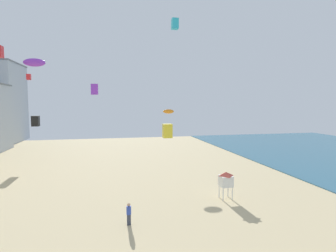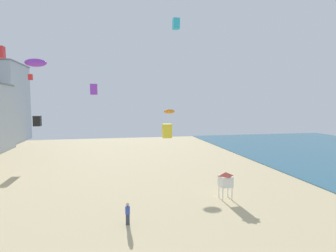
{
  "view_description": "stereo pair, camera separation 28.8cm",
  "coord_description": "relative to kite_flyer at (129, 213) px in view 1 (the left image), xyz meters",
  "views": [
    {
      "loc": [
        0.5,
        -9.19,
        8.75
      ],
      "look_at": [
        6.12,
        16.94,
        6.57
      ],
      "focal_mm": 27.61,
      "sensor_mm": 36.0,
      "label": 1
    },
    {
      "loc": [
        0.78,
        -9.25,
        8.75
      ],
      "look_at": [
        6.12,
        16.94,
        6.57
      ],
      "focal_mm": 27.61,
      "sensor_mm": 36.0,
      "label": 2
    }
  ],
  "objects": [
    {
      "name": "kite_flyer",
      "position": [
        0.0,
        0.0,
        0.0
      ],
      "size": [
        0.34,
        0.34,
        1.64
      ],
      "rotation": [
        0.0,
        0.0,
        4.99
      ],
      "color": "#383D4C",
      "rests_on": "ground"
    },
    {
      "name": "lifeguard_stand",
      "position": [
        9.17,
        3.42,
        0.92
      ],
      "size": [
        1.1,
        1.1,
        2.55
      ],
      "rotation": [
        0.0,
        0.0,
        -0.4
      ],
      "color": "white",
      "rests_on": "ground"
    },
    {
      "name": "kite_purple_parafoil",
      "position": [
        -10.85,
        18.46,
        13.33
      ],
      "size": [
        2.72,
        0.75,
        1.06
      ],
      "color": "purple"
    },
    {
      "name": "kite_purple_box",
      "position": [
        -2.35,
        2.22,
        9.03
      ],
      "size": [
        0.51,
        0.51,
        0.81
      ],
      "color": "purple"
    },
    {
      "name": "kite_yellow_box",
      "position": [
        3.79,
        4.29,
        5.5
      ],
      "size": [
        0.8,
        0.8,
        1.25
      ],
      "color": "yellow"
    },
    {
      "name": "kite_cyan_box",
      "position": [
        9.4,
        24.63,
        21.34
      ],
      "size": [
        1.09,
        1.09,
        1.71
      ],
      "color": "#2DB7CC"
    },
    {
      "name": "kite_red_box_2",
      "position": [
        -13.37,
        24.7,
        12.07
      ],
      "size": [
        0.56,
        0.56,
        0.88
      ],
      "color": "red"
    },
    {
      "name": "kite_orange_parafoil",
      "position": [
        6.73,
        17.35,
        6.92
      ],
      "size": [
        1.56,
        0.43,
        0.61
      ],
      "color": "orange"
    },
    {
      "name": "kite_black_box",
      "position": [
        -13.04,
        26.05,
        5.28
      ],
      "size": [
        1.06,
        1.06,
        1.66
      ],
      "color": "black"
    }
  ]
}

